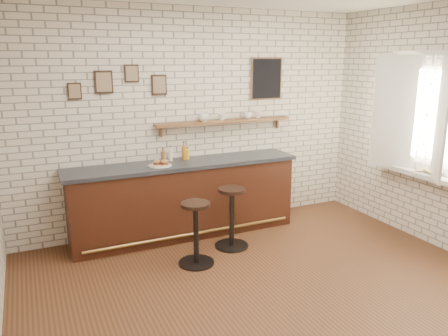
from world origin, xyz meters
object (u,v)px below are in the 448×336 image
Objects in this scene: bitters_bottle_amber at (184,152)px; shelf_cup_c at (248,115)px; book_lower at (424,172)px; ciabatta_sandwich at (161,162)px; shelf_cup_b at (222,117)px; bitters_bottle_brown at (163,156)px; sandwich_plate at (160,165)px; bar_stool_right at (232,216)px; shelf_cup_d at (258,114)px; bitters_bottle_white at (171,155)px; shelf_cup_a at (204,117)px; book_upper at (426,171)px; bar_counter at (185,198)px; condiment_bottle_yellow at (187,154)px; bar_stool_left at (196,231)px.

bitters_bottle_amber is 2.14× the size of shelf_cup_c.
bitters_bottle_amber reaches higher than book_lower.
ciabatta_sandwich is 1.13m from shelf_cup_b.
ciabatta_sandwich is 1.16× the size of bitters_bottle_brown.
shelf_cup_c reaches higher than sandwich_plate.
shelf_cup_d is at bearing 45.91° from bar_stool_right.
sandwich_plate is 0.47m from bitters_bottle_amber.
bitters_bottle_white is 0.68m from shelf_cup_a.
book_upper is at bearing -25.88° from sandwich_plate.
book_upper is at bearing -30.07° from bitters_bottle_brown.
bitters_bottle_amber is (0.19, 0.00, 0.02)m from bitters_bottle_white.
sandwich_plate is 1.23× the size of book_upper.
shelf_cup_b is 0.41m from shelf_cup_c.
book_lower is at bearing -32.41° from bitters_bottle_amber.
shelf_cup_b is at bearing 17.43° from bar_counter.
sandwich_plate is at bearing -167.14° from bar_counter.
bitters_bottle_white is at bearing 94.43° from shelf_cup_c.
shelf_cup_d is at bearing -88.40° from shelf_cup_c.
bitters_bottle_white is 1.21× the size of condiment_bottle_yellow.
book_lower is (1.45, -1.71, -0.61)m from shelf_cup_d.
shelf_cup_c is (1.05, 0.20, 1.04)m from bar_counter.
bar_stool_right is 1.43m from shelf_cup_b.
book_upper is at bearing -21.68° from bar_stool_right.
bitters_bottle_white reaches higher than bar_stool_right.
bar_stool_left is 2.12m from shelf_cup_d.
bitters_bottle_white is at bearing 133.17° from bar_counter.
bitters_bottle_amber is 2.38× the size of shelf_cup_b.
ciabatta_sandwich is 0.30m from bitters_bottle_white.
bitters_bottle_white reaches higher than sandwich_plate.
shelf_cup_b reaches higher than bitters_bottle_amber.
bar_stool_left is 2.96m from book_lower.
bitters_bottle_white reaches higher than bitters_bottle_brown.
shelf_cup_d is at bearing 3.01° from condiment_bottle_yellow.
bitters_bottle_amber is 0.06m from condiment_bottle_yellow.
bitters_bottle_amber is 1.46× the size of condiment_bottle_yellow.
bar_counter is 0.62m from bitters_bottle_white.
book_lower is 0.03m from book_upper.
shelf_cup_b reaches higher than shelf_cup_c.
sandwich_plate is 2.44× the size of shelf_cup_c.
shelf_cup_b is (0.59, 0.06, 0.44)m from bitters_bottle_amber.
book_lower is (2.27, -0.88, 0.53)m from bar_stool_right.
bitters_bottle_brown is 0.77m from shelf_cup_a.
sandwich_plate is at bearing -115.44° from bitters_bottle_brown.
bar_stool_right is (0.64, -0.78, -0.67)m from bitters_bottle_brown.
bar_counter is at bearing -46.83° from bitters_bottle_white.
shelf_cup_c is (1.28, 0.06, 0.46)m from bitters_bottle_brown.
bitters_bottle_brown is 3.36m from book_upper.
shelf_cup_a reaches higher than book_upper.
bitters_bottle_brown is 0.34m from condiment_bottle_yellow.
sandwich_plate is at bearing 142.11° from shelf_cup_b.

